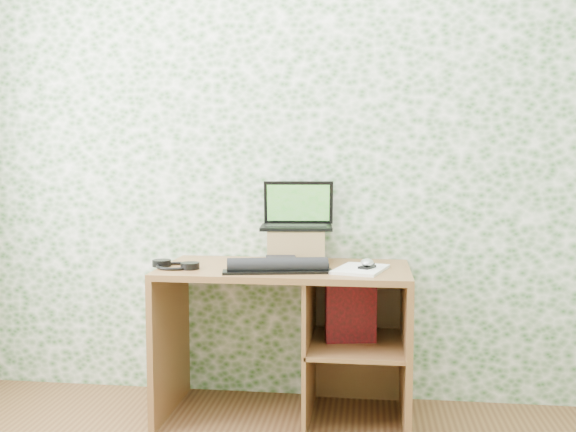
# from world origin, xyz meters

# --- Properties ---
(wall_back) EXTENTS (3.50, 0.00, 3.50)m
(wall_back) POSITION_xyz_m (0.00, 1.75, 1.30)
(wall_back) COLOR white
(wall_back) RESTS_ON ground
(desk) EXTENTS (1.20, 0.60, 0.75)m
(desk) POSITION_xyz_m (0.08, 1.47, 0.48)
(desk) COLOR brown
(desk) RESTS_ON floor
(riser) EXTENTS (0.30, 0.26, 0.17)m
(riser) POSITION_xyz_m (0.04, 1.58, 0.83)
(riser) COLOR olive
(riser) RESTS_ON desk
(laptop) EXTENTS (0.38, 0.28, 0.24)m
(laptop) POSITION_xyz_m (0.04, 1.62, 0.98)
(laptop) COLOR black
(laptop) RESTS_ON riser
(keyboard) EXTENTS (0.51, 0.34, 0.07)m
(keyboard) POSITION_xyz_m (-0.01, 1.34, 0.77)
(keyboard) COLOR black
(keyboard) RESTS_ON desk
(headphones) EXTENTS (0.25, 0.24, 0.03)m
(headphones) POSITION_xyz_m (-0.52, 1.35, 0.76)
(headphones) COLOR black
(headphones) RESTS_ON desk
(notepad) EXTENTS (0.28, 0.34, 0.01)m
(notepad) POSITION_xyz_m (0.37, 1.37, 0.76)
(notepad) COLOR silver
(notepad) RESTS_ON desk
(mouse) EXTENTS (0.10, 0.11, 0.03)m
(mouse) POSITION_xyz_m (0.40, 1.37, 0.78)
(mouse) COLOR silver
(mouse) RESTS_ON notepad
(pen) EXTENTS (0.08, 0.14, 0.01)m
(pen) POSITION_xyz_m (0.40, 1.42, 0.77)
(pen) COLOR black
(pen) RESTS_ON notepad
(red_box) EXTENTS (0.25, 0.12, 0.29)m
(red_box) POSITION_xyz_m (0.32, 1.44, 0.53)
(red_box) COLOR maroon
(red_box) RESTS_ON desk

